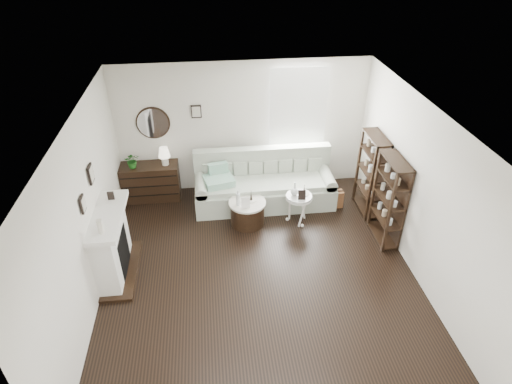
{
  "coord_description": "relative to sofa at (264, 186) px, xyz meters",
  "views": [
    {
      "loc": [
        -0.67,
        -5.14,
        4.94
      ],
      "look_at": [
        0.04,
        0.8,
        1.06
      ],
      "focal_mm": 30.0,
      "sensor_mm": 36.0,
      "label": 1
    }
  ],
  "objects": [
    {
      "name": "card_frame_drum",
      "position": [
        -0.46,
        -0.89,
        0.23
      ],
      "size": [
        0.16,
        0.06,
        0.21
      ],
      "primitive_type": "cube",
      "rotation": [
        -0.21,
        0.0,
        -0.01
      ],
      "color": "white",
      "rests_on": "drum_table"
    },
    {
      "name": "room",
      "position": [
        0.38,
        0.62,
        1.24
      ],
      "size": [
        5.5,
        5.5,
        5.5
      ],
      "color": "black",
      "rests_on": "ground"
    },
    {
      "name": "bottle_drum",
      "position": [
        -0.58,
        -0.8,
        0.28
      ],
      "size": [
        0.07,
        0.07,
        0.31
      ],
      "primitive_type": "cylinder",
      "color": "silver",
      "rests_on": "drum_table"
    },
    {
      "name": "suitcase",
      "position": [
        1.27,
        -0.38,
        -0.18
      ],
      "size": [
        0.54,
        0.2,
        0.35
      ],
      "primitive_type": "cube",
      "rotation": [
        0.0,
        0.0,
        0.05
      ],
      "color": "brown",
      "rests_on": "ground"
    },
    {
      "name": "potted_plant",
      "position": [
        -2.55,
        0.34,
        0.57
      ],
      "size": [
        0.32,
        0.29,
        0.31
      ],
      "primitive_type": "imported",
      "rotation": [
        0.0,
        0.0,
        0.17
      ],
      "color": "#1B5719",
      "rests_on": "dresser"
    },
    {
      "name": "pedestal_table",
      "position": [
        0.55,
        -0.78,
        0.19
      ],
      "size": [
        0.49,
        0.49,
        0.6
      ],
      "rotation": [
        0.0,
        0.0,
        0.29
      ],
      "color": "white",
      "rests_on": "ground"
    },
    {
      "name": "quilt",
      "position": [
        -0.9,
        -0.14,
        0.27
      ],
      "size": [
        0.64,
        0.56,
        0.14
      ],
      "primitive_type": "cube",
      "rotation": [
        0.0,
        0.0,
        0.23
      ],
      "color": "#227E51",
      "rests_on": "sofa"
    },
    {
      "name": "flask_ped",
      "position": [
        0.46,
        -0.76,
        0.38
      ],
      "size": [
        0.15,
        0.15,
        0.28
      ],
      "primitive_type": null,
      "color": "silver",
      "rests_on": "pedestal_table"
    },
    {
      "name": "shelf_unit_near",
      "position": [
        1.98,
        -1.43,
        0.45
      ],
      "size": [
        0.3,
        0.8,
        1.6
      ],
      "color": "black",
      "rests_on": "ground"
    },
    {
      "name": "shelf_unit_far",
      "position": [
        1.98,
        -0.53,
        0.45
      ],
      "size": [
        0.3,
        0.8,
        1.6
      ],
      "color": "black",
      "rests_on": "ground"
    },
    {
      "name": "drum_table",
      "position": [
        -0.41,
        -0.72,
        -0.11
      ],
      "size": [
        0.69,
        0.69,
        0.48
      ],
      "rotation": [
        0.0,
        0.0,
        0.42
      ],
      "color": "black",
      "rests_on": "ground"
    },
    {
      "name": "sofa",
      "position": [
        0.0,
        0.0,
        0.0
      ],
      "size": [
        2.75,
        0.95,
        1.07
      ],
      "color": "#A4B09D",
      "rests_on": "ground"
    },
    {
      "name": "eiffel_ped",
      "position": [
        0.65,
        -0.75,
        0.33
      ],
      "size": [
        0.12,
        0.12,
        0.18
      ],
      "primitive_type": null,
      "rotation": [
        0.0,
        0.0,
        -0.11
      ],
      "color": "black",
      "rests_on": "pedestal_table"
    },
    {
      "name": "eiffel_drum",
      "position": [
        -0.33,
        -0.67,
        0.22
      ],
      "size": [
        0.12,
        0.12,
        0.19
      ],
      "primitive_type": null,
      "rotation": [
        0.0,
        0.0,
        0.08
      ],
      "color": "black",
      "rests_on": "drum_table"
    },
    {
      "name": "table_lamp",
      "position": [
        -1.93,
        0.39,
        0.59
      ],
      "size": [
        0.25,
        0.25,
        0.37
      ],
      "primitive_type": null,
      "rotation": [
        0.0,
        0.0,
        -0.06
      ],
      "color": "white",
      "rests_on": "dresser"
    },
    {
      "name": "card_frame_ped",
      "position": [
        0.57,
        -0.91,
        0.33
      ],
      "size": [
        0.14,
        0.06,
        0.18
      ],
      "primitive_type": "cube",
      "rotation": [
        -0.21,
        0.0,
        -0.07
      ],
      "color": "black",
      "rests_on": "pedestal_table"
    },
    {
      "name": "fireplace",
      "position": [
        -2.67,
        -1.79,
        0.19
      ],
      "size": [
        0.5,
        1.4,
        1.84
      ],
      "color": "white",
      "rests_on": "ground"
    },
    {
      "name": "dresser",
      "position": [
        -2.27,
        0.38,
        0.03
      ],
      "size": [
        1.14,
        0.49,
        0.76
      ],
      "color": "black",
      "rests_on": "ground"
    }
  ]
}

